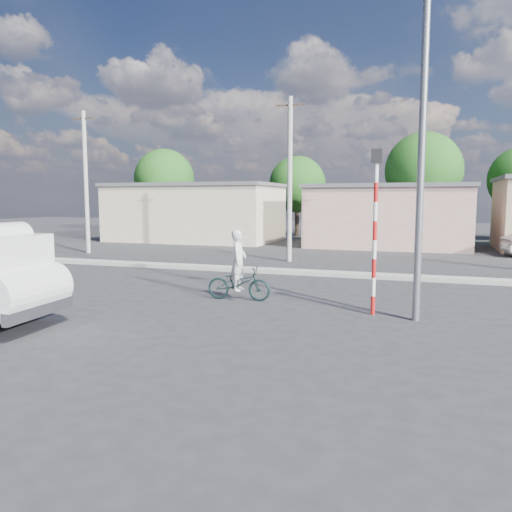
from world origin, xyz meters
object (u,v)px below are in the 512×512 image
(traffic_pole, at_px, (375,218))
(streetlight, at_px, (416,121))
(cyclist, at_px, (239,270))
(bicycle, at_px, (239,283))

(traffic_pole, xyz_separation_m, streetlight, (0.94, -0.30, 2.37))
(cyclist, distance_m, traffic_pole, 4.47)
(bicycle, height_order, streetlight, streetlight)
(bicycle, relative_size, streetlight, 0.22)
(cyclist, bearing_deg, bicycle, -0.00)
(cyclist, bearing_deg, streetlight, -105.09)
(bicycle, xyz_separation_m, streetlight, (5.03, -0.97, 4.44))
(traffic_pole, bearing_deg, streetlight, -17.73)
(traffic_pole, distance_m, streetlight, 2.56)
(streetlight, bearing_deg, cyclist, 169.09)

